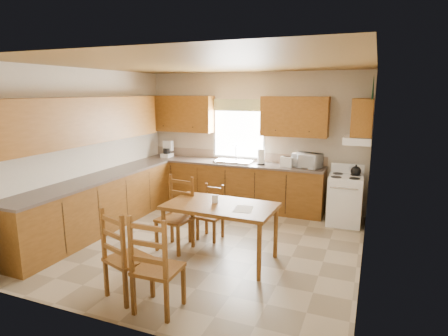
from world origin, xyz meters
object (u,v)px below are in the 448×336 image
at_px(dining_table, 220,232).
at_px(chair_near_right, 158,262).
at_px(chair_near_left, 128,253).
at_px(stove, 344,201).
at_px(chair_far_left, 174,214).
at_px(chair_far_right, 210,213).
at_px(microwave, 307,160).

distance_m(dining_table, chair_near_right, 1.41).
distance_m(dining_table, chair_near_left, 1.42).
bearing_deg(chair_near_right, dining_table, -96.96).
bearing_deg(stove, chair_far_left, -139.40).
xyz_separation_m(chair_far_left, chair_far_right, (0.32, 0.57, -0.11)).
bearing_deg(chair_far_left, stove, 50.41).
bearing_deg(chair_far_left, chair_near_right, -59.36).
bearing_deg(chair_near_left, chair_near_right, -174.86).
distance_m(stove, chair_near_right, 3.91).
xyz_separation_m(dining_table, chair_far_left, (-0.76, 0.07, 0.14)).
bearing_deg(chair_far_right, chair_far_left, -114.08).
relative_size(chair_near_left, chair_near_right, 0.96).
bearing_deg(stove, chair_near_right, -116.86).
relative_size(chair_near_left, chair_far_left, 0.97).
relative_size(stove, chair_near_left, 0.81).
height_order(chair_near_right, chair_far_left, chair_near_right).
xyz_separation_m(microwave, chair_near_right, (-0.89, -3.79, -0.51)).
xyz_separation_m(stove, microwave, (-0.72, 0.24, 0.63)).
height_order(chair_far_left, chair_far_right, chair_far_left).
distance_m(microwave, chair_far_left, 2.83).
bearing_deg(stove, chair_near_left, -123.62).
xyz_separation_m(chair_near_left, chair_far_left, (-0.16, 1.35, 0.02)).
height_order(stove, microwave, microwave).
bearing_deg(dining_table, chair_far_left, 176.64).
bearing_deg(chair_far_right, dining_table, -49.76).
height_order(dining_table, chair_near_left, chair_near_left).
bearing_deg(microwave, chair_far_right, -107.13).
bearing_deg(chair_near_left, microwave, -91.53).
xyz_separation_m(stove, chair_near_right, (-1.62, -3.55, 0.12)).
xyz_separation_m(stove, chair_far_left, (-2.24, -2.09, 0.11)).
bearing_deg(dining_table, chair_far_right, 126.46).
relative_size(chair_far_left, chair_far_right, 1.26).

